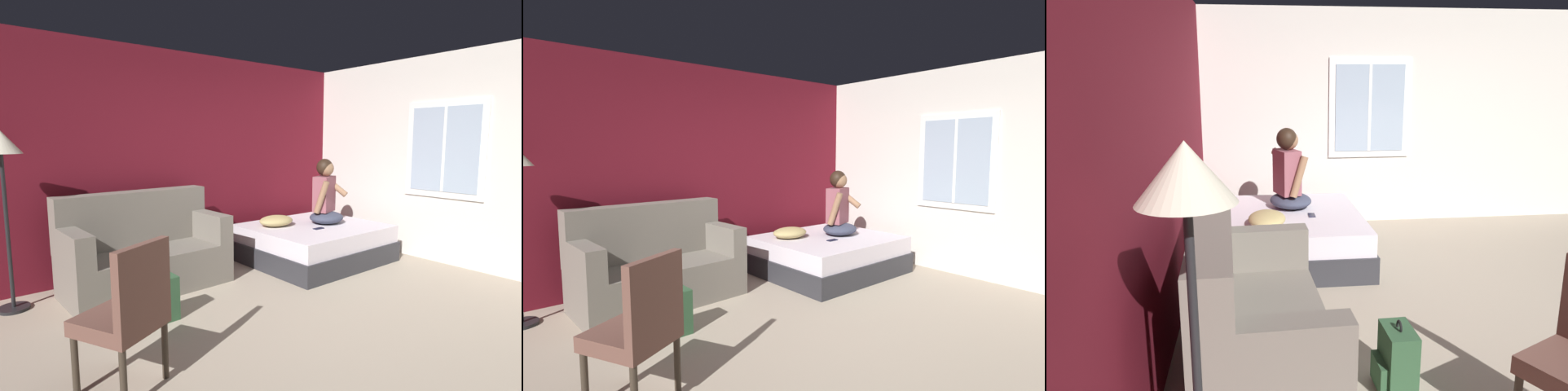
# 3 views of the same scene
# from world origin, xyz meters

# --- Properties ---
(ground_plane) EXTENTS (40.00, 40.00, 0.00)m
(ground_plane) POSITION_xyz_m (0.00, 0.00, 0.00)
(ground_plane) COLOR tan
(wall_back_accent) EXTENTS (10.47, 0.16, 2.70)m
(wall_back_accent) POSITION_xyz_m (0.00, 2.58, 1.35)
(wall_back_accent) COLOR maroon
(wall_back_accent) RESTS_ON ground
(wall_side_with_window) EXTENTS (0.19, 6.40, 2.70)m
(wall_side_with_window) POSITION_xyz_m (2.82, 0.01, 1.35)
(wall_side_with_window) COLOR silver
(wall_side_with_window) RESTS_ON ground
(bed) EXTENTS (1.74, 1.50, 0.48)m
(bed) POSITION_xyz_m (1.52, 1.51, 0.24)
(bed) COLOR #2D2D33
(bed) RESTS_ON ground
(couch) EXTENTS (1.73, 0.89, 1.04)m
(couch) POSITION_xyz_m (-0.66, 1.95, 0.39)
(couch) COLOR slate
(couch) RESTS_ON ground
(side_chair) EXTENTS (0.62, 0.62, 0.98)m
(side_chair) POSITION_xyz_m (-1.49, 0.24, 0.53)
(side_chair) COLOR #382D23
(side_chair) RESTS_ON ground
(person_seated) EXTENTS (0.64, 0.59, 0.88)m
(person_seated) POSITION_xyz_m (1.73, 1.51, 0.84)
(person_seated) COLOR #383D51
(person_seated) RESTS_ON bed
(backpack) EXTENTS (0.30, 0.24, 0.46)m
(backpack) POSITION_xyz_m (-0.91, 1.06, 0.19)
(backpack) COLOR #2D5133
(backpack) RESTS_ON ground
(throw_pillow) EXTENTS (0.49, 0.38, 0.14)m
(throw_pillow) POSITION_xyz_m (1.08, 1.78, 0.55)
(throw_pillow) COLOR tan
(throw_pillow) RESTS_ON bed
(cell_phone) EXTENTS (0.15, 0.07, 0.01)m
(cell_phone) POSITION_xyz_m (1.39, 1.30, 0.48)
(cell_phone) COLOR black
(cell_phone) RESTS_ON bed
(floor_lamp) EXTENTS (0.36, 0.36, 1.70)m
(floor_lamp) POSITION_xyz_m (-1.89, 2.15, 1.43)
(floor_lamp) COLOR black
(floor_lamp) RESTS_ON ground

